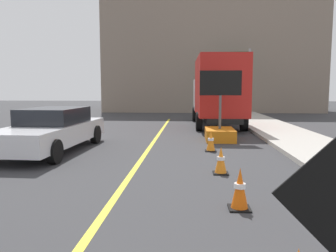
# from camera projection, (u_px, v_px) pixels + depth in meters

# --- Properties ---
(lane_center_stripe) EXTENTS (0.14, 36.00, 0.01)m
(lane_center_stripe) POSITION_uv_depth(u_px,v_px,m) (84.00, 242.00, 4.30)
(lane_center_stripe) COLOR yellow
(lane_center_stripe) RESTS_ON ground
(arrow_board_trailer) EXTENTS (1.60, 1.81, 2.70)m
(arrow_board_trailer) POSITION_uv_depth(u_px,v_px,m) (220.00, 128.00, 12.90)
(arrow_board_trailer) COLOR orange
(arrow_board_trailer) RESTS_ON ground
(box_truck) EXTENTS (2.58, 7.43, 3.57)m
(box_truck) POSITION_uv_depth(u_px,v_px,m) (217.00, 91.00, 17.58)
(box_truck) COLOR black
(box_truck) RESTS_ON ground
(pickup_car) EXTENTS (2.13, 5.21, 1.38)m
(pickup_car) POSITION_uv_depth(u_px,v_px,m) (52.00, 130.00, 10.57)
(pickup_car) COLOR silver
(pickup_car) RESTS_ON ground
(highway_guide_sign) EXTENTS (2.78, 0.37, 5.00)m
(highway_guide_sign) POSITION_uv_depth(u_px,v_px,m) (239.00, 70.00, 24.78)
(highway_guide_sign) COLOR gray
(highway_guide_sign) RESTS_ON ground
(far_building_block) EXTENTS (19.03, 7.62, 10.93)m
(far_building_block) POSITION_uv_depth(u_px,v_px,m) (210.00, 52.00, 31.10)
(far_building_block) COLOR gray
(far_building_block) RESTS_ON ground
(traffic_cone_mid_lane) EXTENTS (0.36, 0.36, 0.70)m
(traffic_cone_mid_lane) POSITION_uv_depth(u_px,v_px,m) (240.00, 189.00, 5.43)
(traffic_cone_mid_lane) COLOR black
(traffic_cone_mid_lane) RESTS_ON ground
(traffic_cone_far_lane) EXTENTS (0.36, 0.36, 0.64)m
(traffic_cone_far_lane) POSITION_uv_depth(u_px,v_px,m) (221.00, 161.00, 7.74)
(traffic_cone_far_lane) COLOR black
(traffic_cone_far_lane) RESTS_ON ground
(traffic_cone_curbside) EXTENTS (0.36, 0.36, 0.68)m
(traffic_cone_curbside) POSITION_uv_depth(u_px,v_px,m) (211.00, 141.00, 10.58)
(traffic_cone_curbside) COLOR black
(traffic_cone_curbside) RESTS_ON ground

